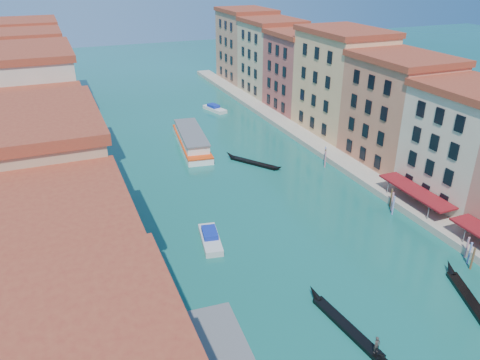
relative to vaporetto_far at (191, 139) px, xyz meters
name	(u,v)px	position (x,y,z in m)	size (l,w,h in m)	color
left_bank_palazzos	(40,134)	(-26.05, -10.88, 8.35)	(12.80, 128.40, 21.00)	#C4B385
right_bank_palazzos	(359,95)	(29.95, -10.56, 8.39)	(12.80, 128.40, 21.00)	#A03B33
quay	(318,146)	(21.95, -10.56, -0.85)	(4.00, 140.00, 1.00)	#A59E85
mooring_poles_right	(451,242)	(19.05, -46.76, -0.05)	(1.44, 54.24, 3.20)	brown
vaporetto_far	(191,139)	(0.00, 0.00, 0.00)	(7.13, 20.60, 3.00)	white
gondola_fore	(347,325)	(-0.52, -53.32, -0.93)	(2.32, 12.42, 2.48)	black
gondola_right	(472,301)	(13.62, -55.37, -0.87)	(5.56, 12.19, 2.54)	black
gondola_far	(252,162)	(7.39, -12.42, -1.00)	(7.52, 10.38, 1.70)	black
motorboat_mid	(210,238)	(-7.76, -33.47, -0.78)	(3.41, 7.32, 1.46)	silver
motorboat_far	(215,108)	(11.91, 20.34, -0.79)	(4.08, 7.31, 1.44)	silver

